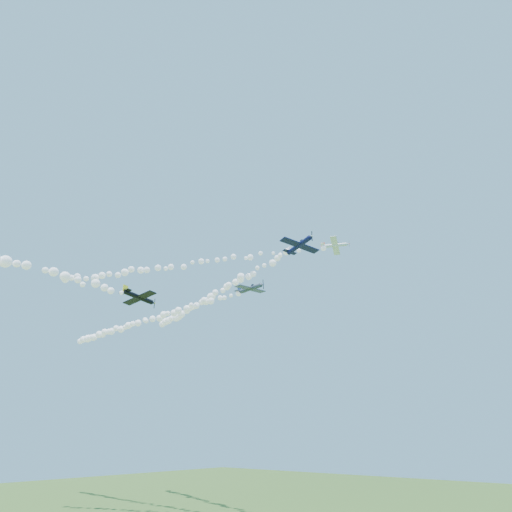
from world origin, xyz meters
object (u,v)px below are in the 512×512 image
Objects in this scene: plane_navy at (300,245)px; plane_black at (139,297)px; plane_white at (335,245)px; plane_grey at (250,288)px.

plane_black is at bearing -126.41° from plane_navy.
plane_grey is at bearing -167.89° from plane_white.
plane_white is 0.80× the size of plane_grey.
plane_navy is 1.06× the size of plane_grey.
plane_grey is at bearing -169.01° from plane_navy.
plane_white is at bearing -41.86° from plane_black.
plane_navy is 1.05× the size of plane_black.
plane_white is 20.35m from plane_grey.
plane_black is at bearing -116.87° from plane_grey.
plane_navy is at bearing -117.59° from plane_white.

